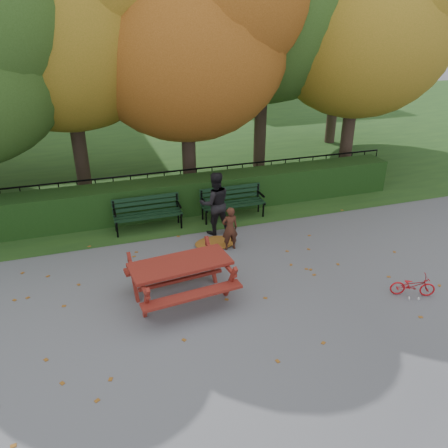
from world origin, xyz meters
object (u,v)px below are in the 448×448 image
object	(u,v)px
bench_left	(147,211)
bicycle	(413,285)
tree_g	(354,11)
child	(230,228)
tree_e	(375,20)
tree_c	(198,31)
bench_right	(232,200)
tree_b	(73,8)
adult	(215,203)
picnic_table	(181,270)

from	to	relation	value
bench_left	bicycle	xyz separation A→B (m)	(4.65, -4.83, -0.28)
tree_g	child	world-z (taller)	tree_g
tree_e	bicycle	size ratio (longest dim) A/B	9.10
tree_c	child	size ratio (longest dim) A/B	7.19
bench_right	child	distance (m)	1.90
tree_b	bench_left	bearing A→B (deg)	-69.42
tree_e	bicycle	distance (m)	9.01
tree_b	bench_right	world-z (taller)	tree_b
adult	child	bearing A→B (deg)	96.17
child	tree_g	bearing A→B (deg)	-135.46
tree_b	picnic_table	world-z (taller)	tree_b
tree_g	bicycle	size ratio (longest dim) A/B	9.54
tree_e	child	xyz separation A→B (m)	(-6.10, -3.84, -4.53)
picnic_table	bench_left	bearing A→B (deg)	85.76
child	adult	bearing A→B (deg)	-85.81
tree_c	bench_left	xyz separation A→B (m)	(-2.13, -2.26, -4.30)
tree_b	tree_e	world-z (taller)	tree_b
tree_b	child	bearing A→B (deg)	-59.24
tree_c	child	distance (m)	5.89
picnic_table	adult	world-z (taller)	adult
tree_b	tree_g	world-z (taller)	tree_b
tree_b	tree_g	xyz separation A→B (m)	(10.78, 3.02, -0.03)
tree_g	picnic_table	distance (m)	14.25
tree_c	picnic_table	bearing A→B (deg)	-109.52
tree_b	bench_left	distance (m)	5.87
tree_g	bicycle	distance (m)	13.04
bicycle	tree_c	bearing A→B (deg)	43.06
bench_left	tree_g	bearing A→B (deg)	32.17
tree_e	bench_left	bearing A→B (deg)	-165.19
child	bicycle	distance (m)	4.24
tree_c	picnic_table	size ratio (longest dim) A/B	3.75
tree_b	tree_g	size ratio (longest dim) A/B	1.03
bench_right	child	bearing A→B (deg)	-110.89
tree_g	bench_right	distance (m)	10.61
tree_e	bench_left	size ratio (longest dim) A/B	4.53
tree_c	tree_g	xyz separation A→B (m)	(7.50, 3.80, 0.55)
adult	tree_c	bearing A→B (deg)	-97.19
bench_left	child	size ratio (longest dim) A/B	1.62
picnic_table	tree_g	bearing A→B (deg)	38.82
tree_b	bench_right	xyz separation A→B (m)	(3.54, -3.04, -4.88)
child	bicycle	bearing A→B (deg)	133.49
bench_left	bicycle	bearing A→B (deg)	-46.13
tree_e	bench_right	distance (m)	7.38
tree_e	bench_right	world-z (taller)	tree_e
child	tree_b	bearing A→B (deg)	-59.41
bench_right	picnic_table	size ratio (longest dim) A/B	0.84
tree_g	picnic_table	size ratio (longest dim) A/B	4.01
tree_e	tree_g	bearing A→B (deg)	65.60
tree_c	tree_g	distance (m)	8.43
adult	picnic_table	bearing A→B (deg)	61.63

